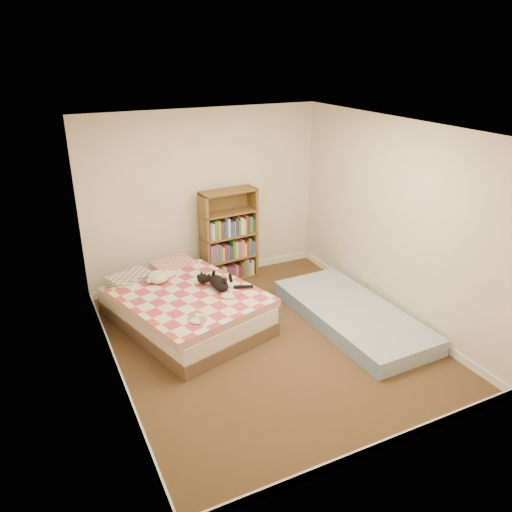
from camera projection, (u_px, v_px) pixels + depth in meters
name	position (u px, v px, depth m)	size (l,w,h in m)	color
room	(269.00, 248.00, 5.51)	(3.51, 4.01, 2.51)	#4A2E1F
bed	(184.00, 306.00, 6.27)	(1.89, 2.30, 0.53)	brown
bookshelf	(229.00, 246.00, 7.38)	(0.85, 0.34, 1.38)	brown
floor_mattress	(352.00, 315.00, 6.34)	(1.01, 2.25, 0.20)	#7398C1
black_cat	(218.00, 282.00, 6.21)	(0.42, 0.72, 0.16)	black
white_dog	(159.00, 277.00, 6.34)	(0.39, 0.40, 0.14)	silver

